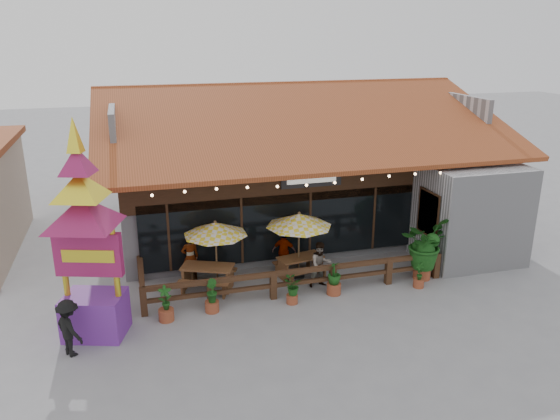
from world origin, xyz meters
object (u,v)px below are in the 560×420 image
object	(u,v)px
umbrella_left	(215,229)
tropical_plant	(424,244)
pedestrian	(69,328)
picnic_table_left	(208,273)
thai_sign_tower	(84,217)
picnic_table_right	(300,263)
umbrella_right	(299,220)

from	to	relation	value
umbrella_left	tropical_plant	xyz separation A→B (m)	(6.85, -1.44, -0.73)
umbrella_left	pedestrian	distance (m)	5.51
picnic_table_left	pedestrian	size ratio (longest dim) A/B	1.35
pedestrian	tropical_plant	bearing A→B (deg)	-115.50
thai_sign_tower	tropical_plant	xyz separation A→B (m)	(10.63, 0.79, -2.22)
umbrella_left	picnic_table_left	world-z (taller)	umbrella_left
picnic_table_right	thai_sign_tower	distance (m)	7.57
picnic_table_right	tropical_plant	bearing A→B (deg)	-17.89
tropical_plant	pedestrian	distance (m)	11.36
picnic_table_left	picnic_table_right	size ratio (longest dim) A/B	1.20
umbrella_right	picnic_table_right	size ratio (longest dim) A/B	1.39
thai_sign_tower	pedestrian	distance (m)	2.89
umbrella_right	picnic_table_right	bearing A→B (deg)	28.20
umbrella_left	thai_sign_tower	distance (m)	4.63
picnic_table_right	thai_sign_tower	bearing A→B (deg)	-162.68
thai_sign_tower	tropical_plant	world-z (taller)	thai_sign_tower
umbrella_left	pedestrian	size ratio (longest dim) A/B	1.78
thai_sign_tower	umbrella_left	bearing A→B (deg)	30.60
picnic_table_left	picnic_table_right	world-z (taller)	picnic_table_left
picnic_table_right	tropical_plant	distance (m)	4.25
umbrella_left	pedestrian	bearing A→B (deg)	-144.46
picnic_table_left	umbrella_left	bearing A→B (deg)	32.96
picnic_table_left	thai_sign_tower	world-z (taller)	thai_sign_tower
umbrella_right	thai_sign_tower	bearing A→B (deg)	-162.82
picnic_table_left	tropical_plant	distance (m)	7.33
umbrella_left	thai_sign_tower	xyz separation A→B (m)	(-3.78, -2.23, 1.49)
thai_sign_tower	picnic_table_left	bearing A→B (deg)	30.35
thai_sign_tower	tropical_plant	bearing A→B (deg)	4.25
umbrella_left	picnic_table_left	size ratio (longest dim) A/B	1.32
picnic_table_right	thai_sign_tower	size ratio (longest dim) A/B	0.27
thai_sign_tower	pedestrian	world-z (taller)	thai_sign_tower
picnic_table_left	pedestrian	distance (m)	4.97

